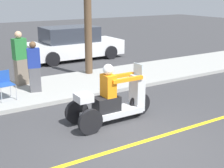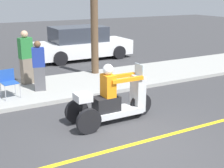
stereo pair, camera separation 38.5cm
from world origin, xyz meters
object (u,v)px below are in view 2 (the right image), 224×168
spectator_mid_group (26,58)px  tree_trunk (95,35)px  folding_chair_set_back (8,80)px  parked_car_lot_center (82,44)px  spectator_by_tree (39,67)px  motorcycle_trike (112,101)px

spectator_mid_group → tree_trunk: 2.73m
tree_trunk → spectator_mid_group: bearing=-176.0°
folding_chair_set_back → tree_trunk: size_ratio=0.28×
spectator_mid_group → parked_car_lot_center: 4.94m
folding_chair_set_back → tree_trunk: tree_trunk is taller
spectator_by_tree → folding_chair_set_back: 1.04m
spectator_mid_group → spectator_by_tree: (0.15, -0.98, -0.11)m
motorcycle_trike → parked_car_lot_center: size_ratio=0.49×
spectator_mid_group → parked_car_lot_center: (3.52, 3.46, -0.25)m
tree_trunk → motorcycle_trike: bearing=-110.3°
spectator_by_tree → folding_chair_set_back: size_ratio=1.93×
folding_chair_set_back → tree_trunk: 3.88m
motorcycle_trike → spectator_by_tree: 3.23m
motorcycle_trike → spectator_mid_group: 4.22m
motorcycle_trike → spectator_mid_group: bearing=105.1°
motorcycle_trike → tree_trunk: tree_trunk is taller
spectator_mid_group → tree_trunk: (2.66, 0.19, 0.61)m
folding_chair_set_back → parked_car_lot_center: (4.36, 4.64, 0.11)m
motorcycle_trike → tree_trunk: bearing=69.7°
spectator_by_tree → parked_car_lot_center: bearing=52.8°
spectator_by_tree → parked_car_lot_center: spectator_by_tree is taller
folding_chair_set_back → parked_car_lot_center: parked_car_lot_center is taller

